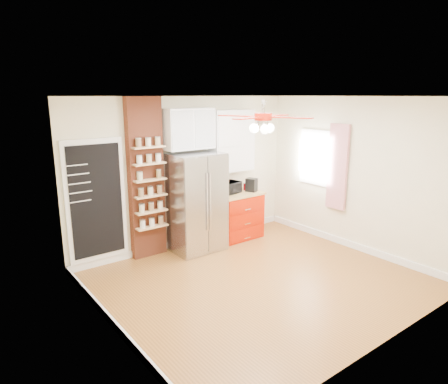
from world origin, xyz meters
TOP-DOWN VIEW (x-y plane):
  - floor at (0.00, 0.00)m, footprint 4.50×4.50m
  - ceiling at (0.00, 0.00)m, footprint 4.50×4.50m
  - wall_back at (0.00, 2.00)m, footprint 4.50×0.02m
  - wall_front at (0.00, -2.00)m, footprint 4.50×0.02m
  - wall_left at (-2.25, 0.00)m, footprint 0.02×4.00m
  - wall_right at (2.25, 0.00)m, footprint 0.02×4.00m
  - chalkboard at (-1.70, 1.96)m, footprint 0.95×0.05m
  - brick_pillar at (-0.85, 1.92)m, footprint 0.60×0.16m
  - fridge at (-0.05, 1.63)m, footprint 0.90×0.70m
  - upper_glass_cabinet at (-0.05, 1.82)m, footprint 0.90×0.35m
  - red_cabinet at (0.92, 1.68)m, footprint 0.94×0.64m
  - upper_shelf_unit at (0.92, 1.85)m, footprint 0.90×0.30m
  - window at (2.23, 0.90)m, footprint 0.04×0.75m
  - curtain at (2.18, 0.35)m, footprint 0.06×0.40m
  - ceiling_fan at (0.00, 0.00)m, footprint 1.40×1.40m
  - toaster_oven at (0.78, 1.72)m, footprint 0.45×0.35m
  - coffee_maker at (1.21, 1.59)m, footprint 0.23×0.25m
  - canister_left at (1.21, 1.57)m, footprint 0.13×0.13m
  - canister_right at (1.20, 1.74)m, footprint 0.13×0.13m
  - pantry_jar_oats at (-1.01, 1.81)m, footprint 0.12×0.12m
  - pantry_jar_beans at (-0.70, 1.76)m, footprint 0.09×0.09m

SIDE VIEW (x-z plane):
  - floor at x=0.00m, z-range 0.00..0.00m
  - red_cabinet at x=0.92m, z-range 0.00..0.90m
  - fridge at x=-0.05m, z-range 0.00..1.75m
  - canister_right at x=1.20m, z-range 0.90..1.03m
  - canister_left at x=1.21m, z-range 0.90..1.04m
  - toaster_oven at x=0.78m, z-range 0.90..1.12m
  - coffee_maker at x=1.21m, z-range 0.90..1.16m
  - chalkboard at x=-1.70m, z-range 0.12..2.08m
  - wall_back at x=0.00m, z-range 0.00..2.70m
  - wall_front at x=0.00m, z-range 0.00..2.70m
  - wall_left at x=-2.25m, z-range 0.00..2.70m
  - wall_right at x=2.25m, z-range 0.00..2.70m
  - brick_pillar at x=-0.85m, z-range 0.00..2.70m
  - pantry_jar_oats at x=-1.01m, z-range 1.37..1.50m
  - pantry_jar_beans at x=-0.70m, z-range 1.37..1.51m
  - curtain at x=2.18m, z-range 0.67..2.23m
  - window at x=2.23m, z-range 1.02..2.08m
  - upper_shelf_unit at x=0.92m, z-range 1.30..2.45m
  - upper_glass_cabinet at x=-0.05m, z-range 1.80..2.50m
  - ceiling_fan at x=0.00m, z-range 2.20..2.65m
  - ceiling at x=0.00m, z-range 2.70..2.70m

